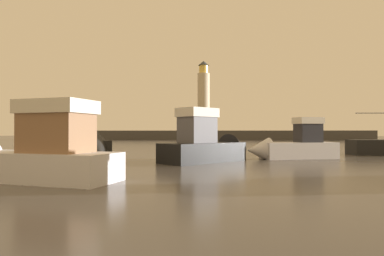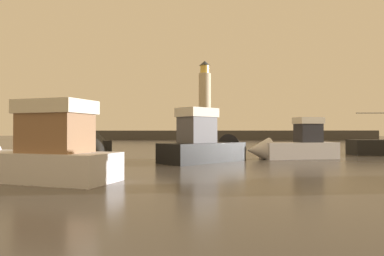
{
  "view_description": "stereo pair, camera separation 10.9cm",
  "coord_description": "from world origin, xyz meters",
  "px_view_note": "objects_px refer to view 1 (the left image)",
  "views": [
    {
      "loc": [
        2.49,
        -1.65,
        1.8
      ],
      "look_at": [
        0.86,
        21.31,
        2.05
      ],
      "focal_mm": 32.17,
      "sensor_mm": 36.0,
      "label": 1
    },
    {
      "loc": [
        2.6,
        -1.65,
        1.8
      ],
      "look_at": [
        0.86,
        21.31,
        2.05
      ],
      "focal_mm": 32.17,
      "sensor_mm": 36.0,
      "label": 2
    }
  ],
  "objects_px": {
    "lighthouse": "(204,98)",
    "motorboat_1": "(291,146)",
    "motorboat_0": "(19,155)",
    "motorboat_6": "(213,146)",
    "motorboat_2": "(79,148)",
    "motorboat_5": "(70,145)"
  },
  "relations": [
    {
      "from": "motorboat_0",
      "to": "motorboat_6",
      "type": "distance_m",
      "value": 11.27
    },
    {
      "from": "motorboat_1",
      "to": "motorboat_6",
      "type": "xyz_separation_m",
      "value": [
        -5.17,
        -2.2,
        0.11
      ]
    },
    {
      "from": "motorboat_2",
      "to": "motorboat_6",
      "type": "relative_size",
      "value": 1.24
    },
    {
      "from": "motorboat_6",
      "to": "motorboat_5",
      "type": "bearing_deg",
      "value": 152.53
    },
    {
      "from": "motorboat_5",
      "to": "motorboat_6",
      "type": "distance_m",
      "value": 13.23
    },
    {
      "from": "lighthouse",
      "to": "motorboat_1",
      "type": "xyz_separation_m",
      "value": [
        7.79,
        -53.07,
        -8.58
      ]
    },
    {
      "from": "motorboat_2",
      "to": "motorboat_5",
      "type": "relative_size",
      "value": 1.09
    },
    {
      "from": "lighthouse",
      "to": "motorboat_5",
      "type": "bearing_deg",
      "value": -100.51
    },
    {
      "from": "lighthouse",
      "to": "motorboat_2",
      "type": "distance_m",
      "value": 57.53
    },
    {
      "from": "motorboat_1",
      "to": "motorboat_6",
      "type": "bearing_deg",
      "value": -156.98
    },
    {
      "from": "motorboat_0",
      "to": "motorboat_2",
      "type": "distance_m",
      "value": 7.26
    },
    {
      "from": "motorboat_1",
      "to": "motorboat_6",
      "type": "distance_m",
      "value": 5.62
    },
    {
      "from": "lighthouse",
      "to": "motorboat_1",
      "type": "bearing_deg",
      "value": -81.65
    },
    {
      "from": "motorboat_2",
      "to": "motorboat_5",
      "type": "xyz_separation_m",
      "value": [
        -3.86,
        7.48,
        -0.1
      ]
    },
    {
      "from": "motorboat_0",
      "to": "motorboat_1",
      "type": "distance_m",
      "value": 16.48
    },
    {
      "from": "lighthouse",
      "to": "motorboat_1",
      "type": "relative_size",
      "value": 2.42
    },
    {
      "from": "lighthouse",
      "to": "motorboat_5",
      "type": "height_order",
      "value": "lighthouse"
    },
    {
      "from": "motorboat_0",
      "to": "motorboat_1",
      "type": "bearing_deg",
      "value": 41.02
    },
    {
      "from": "motorboat_2",
      "to": "motorboat_6",
      "type": "xyz_separation_m",
      "value": [
        7.88,
        1.38,
        0.11
      ]
    },
    {
      "from": "motorboat_2",
      "to": "motorboat_5",
      "type": "height_order",
      "value": "motorboat_2"
    },
    {
      "from": "motorboat_5",
      "to": "lighthouse",
      "type": "bearing_deg",
      "value": 79.49
    },
    {
      "from": "lighthouse",
      "to": "motorboat_2",
      "type": "xyz_separation_m",
      "value": [
        -5.26,
        -56.65,
        -8.58
      ]
    }
  ]
}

